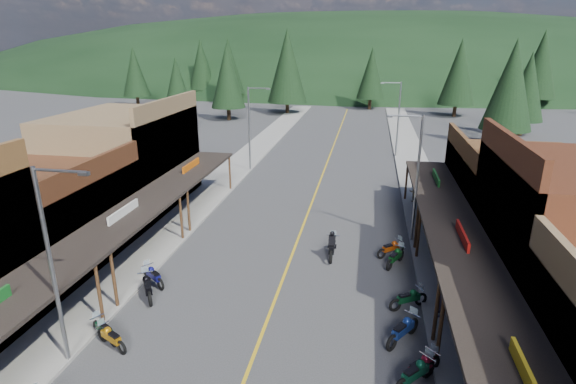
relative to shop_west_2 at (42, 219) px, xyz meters
The scene contains 36 objects.
ground 14.09m from the shop_west_2, ahead, with size 220.00×220.00×0.00m, color #38383A.
centerline 23.03m from the shop_west_2, 53.07° to the left, with size 0.15×90.00×0.01m, color gold.
sidewalk_west 19.14m from the shop_west_2, 74.56° to the left, with size 3.40×94.00×0.15m, color gray.
sidewalk_east 29.07m from the shop_west_2, 39.18° to the left, with size 3.40×94.00×0.15m, color gray.
shop_west_2 is the anchor object (origin of this frame).
shop_west_3 9.65m from the shop_west_2, 90.18° to the left, with size 10.90×10.20×8.20m.
shop_east_3 29.13m from the shop_west_2, 19.24° to the left, with size 10.90×10.20×6.20m.
streetlight_0 10.45m from the shop_west_2, 48.55° to the right, with size 2.16×0.18×8.00m.
streetlight_1 21.50m from the shop_west_2, 71.48° to the left, with size 2.16×0.18×8.00m.
streetlight_2 21.73m from the shop_west_2, 16.92° to the left, with size 2.16×0.18×8.00m.
streetlight_3 35.12m from the shop_west_2, 53.81° to the left, with size 2.16×0.18×8.00m.
ridge_hill 134.03m from the shop_west_2, 84.11° to the left, with size 310.00×140.00×60.00m, color black.
pine_0 65.88m from the shop_west_2, 113.52° to the left, with size 5.04×5.04×11.00m.
pine_1 69.22m from the shop_west_2, 98.53° to the left, with size 5.88×5.88×12.50m.
pine_2 56.69m from the shop_west_2, 86.19° to the left, with size 6.72×6.72×14.00m.
pine_3 66.82m from the shop_west_2, 74.57° to the left, with size 5.04×5.04×11.00m.
pine_4 66.55m from the shop_west_2, 61.42° to the left, with size 5.88×5.88×12.50m.
pine_5 85.16m from the shop_west_2, 55.81° to the left, with size 6.72×6.72×14.00m.
pine_7 76.65m from the shop_west_2, 103.80° to the left, with size 5.88×5.88×12.50m.
pine_8 39.33m from the shop_west_2, 102.15° to the left, with size 4.48×4.48×10.00m.
pine_9 57.58m from the shop_west_2, 48.91° to the left, with size 4.93×4.93×10.80m.
pine_10 48.67m from the shop_west_2, 95.02° to the left, with size 5.38×5.38×11.60m.
pine_11 49.79m from the shop_west_2, 47.08° to the left, with size 5.82×5.82×12.40m.
bike_west_5 10.48m from the shop_west_2, 39.99° to the right, with size 0.64×1.91×1.09m, color #A76C0B, non-canonical shape.
bike_west_6 9.78m from the shop_west_2, 40.24° to the right, with size 0.64×1.91×1.09m, color #0C3E23, non-canonical shape.
bike_west_7 8.27m from the shop_west_2, 20.15° to the right, with size 0.75×2.26×1.29m, color black, non-canonical shape.
bike_west_8 7.71m from the shop_west_2, 12.30° to the right, with size 0.67×2.00×1.14m, color navy, non-canonical shape.
bike_east_5 21.13m from the shop_west_2, 18.41° to the right, with size 0.72×2.16×1.24m, color #0D412B, non-canonical shape.
bike_east_6 21.24m from the shop_west_2, 17.16° to the right, with size 0.70×2.10×1.20m, color maroon, non-canonical shape.
bike_east_7 20.19m from the shop_west_2, 11.75° to the right, with size 0.76×2.27×1.29m, color navy, non-canonical shape.
bike_east_8 20.25m from the shop_west_2, ahead, with size 0.67×2.02×1.15m, color #0D4221, non-canonical shape.
bike_east_9 19.97m from the shop_west_2, ahead, with size 0.68×2.05×1.17m, color #0D4518, non-canonical shape.
bike_east_10 19.98m from the shop_west_2, 11.42° to the left, with size 0.65×1.96×1.12m, color #AE3F0C, non-canonical shape.
rider_on_bike 16.51m from the shop_west_2, 11.28° to the left, with size 0.79×2.30×1.75m.
pedestrian_east_a 21.59m from the shop_west_2, ahead, with size 0.66×0.44×1.82m, color #282132.
pedestrian_east_b 25.52m from the shop_west_2, 32.13° to the left, with size 0.76×0.44×1.56m, color brown.
Camera 1 is at (4.03, -18.88, 12.04)m, focal length 28.00 mm.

